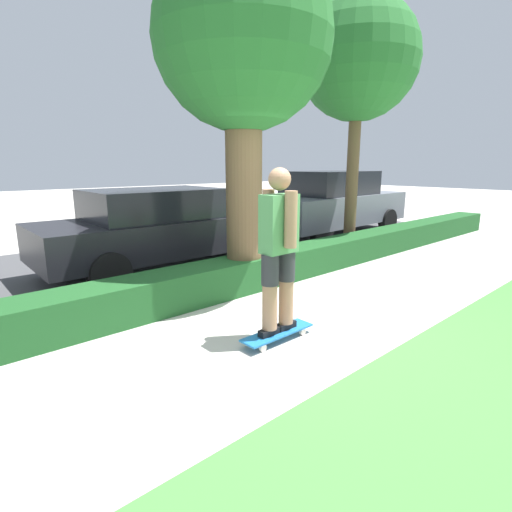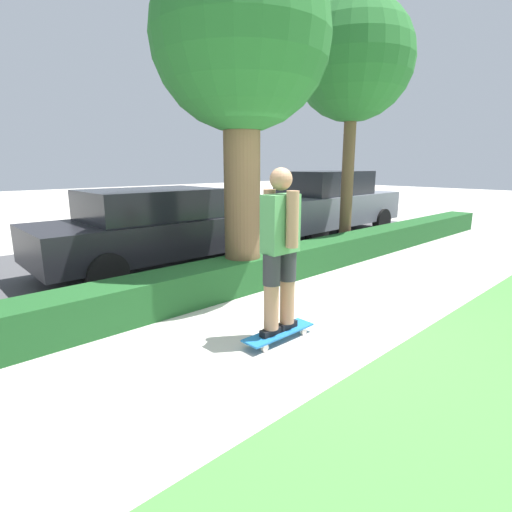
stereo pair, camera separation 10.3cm
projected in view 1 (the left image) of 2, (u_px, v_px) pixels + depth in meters
The scene contains 9 objects.
ground_plane at pixel (302, 328), 4.63m from camera, with size 60.00×60.00×0.00m, color #BCB7AD.
street_asphalt at pixel (138, 263), 7.67m from camera, with size 18.21×5.00×0.01m.
hedge_row at pixel (218, 279), 5.73m from camera, with size 18.21×0.60×0.49m.
skateboard at pixel (278, 333), 4.30m from camera, with size 0.89×0.24×0.10m.
skater_person at pixel (279, 248), 4.09m from camera, with size 0.50×0.45×1.73m.
tree_mid at pixel (243, 47), 5.38m from camera, with size 2.44×2.44×4.73m.
tree_far at pixel (358, 61), 7.96m from camera, with size 2.39×2.39×5.10m.
parked_car_middle at pixel (160, 227), 7.16m from camera, with size 4.31×1.86×1.44m.
parked_car_rear at pixel (332, 203), 10.58m from camera, with size 4.72×1.89×1.69m.
Camera 1 is at (-3.28, -2.86, 1.86)m, focal length 28.00 mm.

